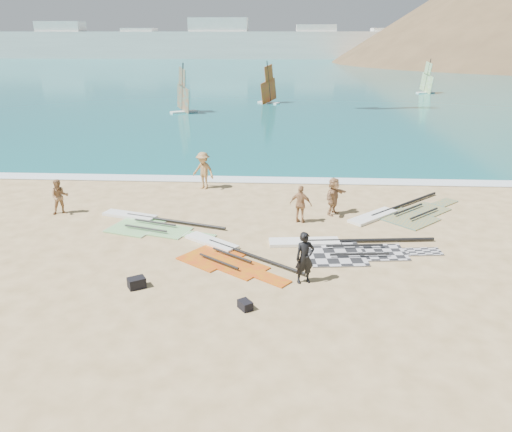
# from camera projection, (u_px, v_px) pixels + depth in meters

# --- Properties ---
(ground) EXTENTS (300.00, 300.00, 0.00)m
(ground) POSITION_uv_depth(u_px,v_px,m) (250.00, 291.00, 15.38)
(ground) COLOR #D6B57D
(ground) RESTS_ON ground
(sea) EXTENTS (300.00, 240.00, 0.06)m
(sea) POSITION_uv_depth(u_px,v_px,m) (282.00, 62.00, 139.11)
(sea) COLOR #0D575D
(sea) RESTS_ON ground
(surf_line) EXTENTS (300.00, 1.20, 0.04)m
(surf_line) POSITION_uv_depth(u_px,v_px,m) (265.00, 181.00, 26.91)
(surf_line) COLOR white
(surf_line) RESTS_ON ground
(far_town) EXTENTS (160.00, 8.00, 12.00)m
(far_town) POSITION_uv_depth(u_px,v_px,m) (233.00, 44.00, 155.28)
(far_town) COLOR white
(far_town) RESTS_ON ground
(rig_grey) EXTENTS (6.32, 2.66, 0.20)m
(rig_grey) POSITION_uv_depth(u_px,v_px,m) (340.00, 247.00, 18.39)
(rig_grey) COLOR black
(rig_grey) RESTS_ON ground
(rig_green) EXTENTS (5.59, 3.17, 0.20)m
(rig_green) POSITION_uv_depth(u_px,v_px,m) (147.00, 223.00, 20.77)
(rig_green) COLOR green
(rig_green) RESTS_ON ground
(rig_orange) EXTENTS (5.57, 4.97, 0.20)m
(rig_orange) POSITION_uv_depth(u_px,v_px,m) (400.00, 213.00, 21.87)
(rig_orange) COLOR orange
(rig_orange) RESTS_ON ground
(rig_red) EXTENTS (4.56, 4.34, 0.20)m
(rig_red) POSITION_uv_depth(u_px,v_px,m) (224.00, 254.00, 17.86)
(rig_red) COLOR red
(rig_red) RESTS_ON ground
(gear_bag_near) EXTENTS (0.64, 0.60, 0.33)m
(gear_bag_near) POSITION_uv_depth(u_px,v_px,m) (137.00, 283.00, 15.54)
(gear_bag_near) COLOR black
(gear_bag_near) RESTS_ON ground
(gear_bag_far) EXTENTS (0.49, 0.52, 0.26)m
(gear_bag_far) POSITION_uv_depth(u_px,v_px,m) (245.00, 305.00, 14.34)
(gear_bag_far) COLOR black
(gear_bag_far) RESTS_ON ground
(person_wetsuit) EXTENTS (0.72, 0.59, 1.70)m
(person_wetsuit) POSITION_uv_depth(u_px,v_px,m) (305.00, 258.00, 15.63)
(person_wetsuit) COLOR black
(person_wetsuit) RESTS_ON ground
(beachgoer_left) EXTENTS (0.93, 0.85, 1.56)m
(beachgoer_left) POSITION_uv_depth(u_px,v_px,m) (60.00, 197.00, 21.71)
(beachgoer_left) COLOR #9C7249
(beachgoer_left) RESTS_ON ground
(beachgoer_mid) EXTENTS (1.41, 1.18, 1.90)m
(beachgoer_mid) POSITION_uv_depth(u_px,v_px,m) (203.00, 171.00, 25.22)
(beachgoer_mid) COLOR #A47C4A
(beachgoer_mid) RESTS_ON ground
(beachgoer_back) EXTENTS (1.01, 0.65, 1.60)m
(beachgoer_back) POSITION_uv_depth(u_px,v_px,m) (301.00, 204.00, 20.70)
(beachgoer_back) COLOR #B07E52
(beachgoer_back) RESTS_ON ground
(beachgoer_right) EXTENTS (1.26, 1.55, 1.66)m
(beachgoer_right) POSITION_uv_depth(u_px,v_px,m) (334.00, 196.00, 21.64)
(beachgoer_right) COLOR #A67A52
(beachgoer_right) RESTS_ON ground
(windsurfer_left) EXTENTS (2.65, 2.76, 4.87)m
(windsurfer_left) POSITION_uv_depth(u_px,v_px,m) (183.00, 99.00, 49.40)
(windsurfer_left) COLOR white
(windsurfer_left) RESTS_ON ground
(windsurfer_centre) EXTENTS (2.58, 2.71, 4.72)m
(windsurfer_centre) POSITION_uv_depth(u_px,v_px,m) (269.00, 91.00, 56.00)
(windsurfer_centre) COLOR white
(windsurfer_centre) RESTS_ON ground
(windsurfer_right) EXTENTS (2.55, 2.88, 4.47)m
(windsurfer_right) POSITION_uv_depth(u_px,v_px,m) (427.00, 83.00, 65.61)
(windsurfer_right) COLOR white
(windsurfer_right) RESTS_ON ground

